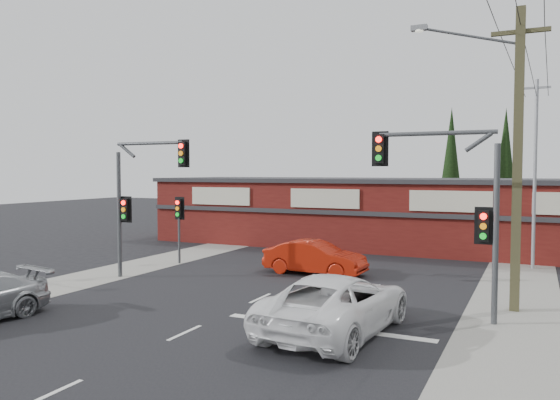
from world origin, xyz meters
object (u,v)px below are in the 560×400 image
at_px(white_suv, 337,303).
at_px(utility_pole, 513,149).
at_px(red_sedan, 315,257).
at_px(shop_building, 361,211).

height_order(white_suv, utility_pole, utility_pole).
bearing_deg(red_sedan, white_suv, -152.49).
relative_size(white_suv, shop_building, 0.22).
height_order(shop_building, utility_pole, utility_pole).
height_order(white_suv, red_sedan, white_suv).
distance_m(red_sedan, utility_pole, 10.06).
bearing_deg(red_sedan, shop_building, 7.54).
height_order(red_sedan, shop_building, shop_building).
bearing_deg(white_suv, red_sedan, -59.92).
bearing_deg(shop_building, white_suv, -75.34).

